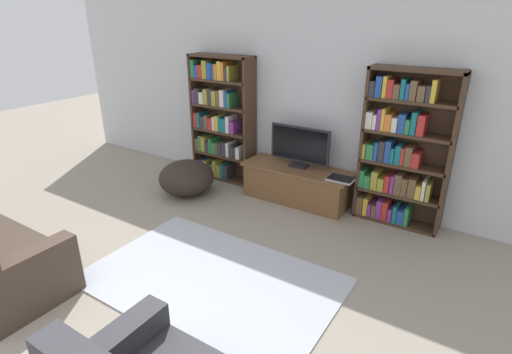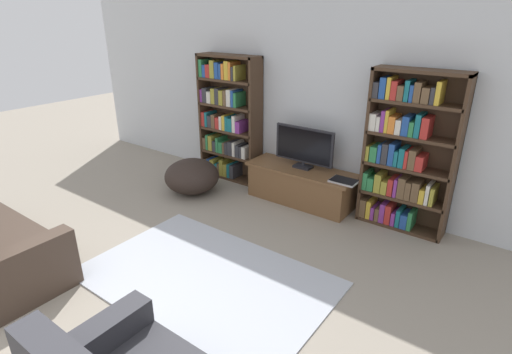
% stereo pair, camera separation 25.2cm
% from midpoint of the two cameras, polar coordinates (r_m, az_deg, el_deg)
% --- Properties ---
extents(wall_back, '(8.80, 0.06, 2.60)m').
position_cam_midpoint_polar(wall_back, '(5.38, 10.01, 10.34)').
color(wall_back, silver).
rests_on(wall_back, ground_plane).
extents(bookshelf_left, '(1.00, 0.30, 1.85)m').
position_cam_midpoint_polar(bookshelf_left, '(6.04, -2.82, 8.25)').
color(bookshelf_left, '#422D1E').
rests_on(bookshelf_left, ground_plane).
extents(bookshelf_right, '(1.00, 0.30, 1.85)m').
position_cam_midpoint_polar(bookshelf_right, '(4.90, 21.92, 3.05)').
color(bookshelf_right, '#422D1E').
rests_on(bookshelf_right, ground_plane).
extents(tv_stand, '(1.50, 0.52, 0.48)m').
position_cam_midpoint_polar(tv_stand, '(5.43, 7.68, -1.15)').
color(tv_stand, brown).
rests_on(tv_stand, ground_plane).
extents(television, '(0.84, 0.16, 0.55)m').
position_cam_midpoint_polar(television, '(5.27, 8.18, 4.30)').
color(television, black).
rests_on(television, tv_stand).
extents(laptop, '(0.32, 0.23, 0.03)m').
position_cam_midpoint_polar(laptop, '(5.00, 13.85, -0.57)').
color(laptop, '#B7B7BC').
rests_on(laptop, tv_stand).
extents(area_rug, '(2.37, 1.55, 0.02)m').
position_cam_midpoint_polar(area_rug, '(4.01, -5.31, -14.26)').
color(area_rug, '#B2B7C1').
rests_on(area_rug, ground_plane).
extents(beanbag_ottoman, '(0.77, 0.77, 0.48)m').
position_cam_midpoint_polar(beanbag_ottoman, '(5.73, -7.90, 0.11)').
color(beanbag_ottoman, '#2D231E').
rests_on(beanbag_ottoman, ground_plane).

